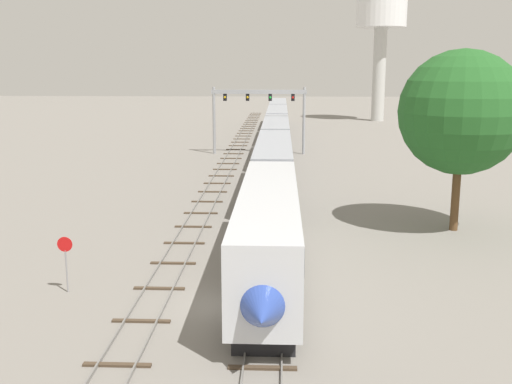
% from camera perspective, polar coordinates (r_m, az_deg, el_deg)
% --- Properties ---
extents(ground_plane, '(400.00, 400.00, 0.00)m').
position_cam_1_polar(ground_plane, '(29.02, -3.02, -10.69)').
color(ground_plane, gray).
extents(track_main, '(2.60, 200.00, 0.16)m').
position_cam_1_polar(track_main, '(87.39, 1.99, 4.56)').
color(track_main, slate).
rests_on(track_main, ground).
extents(track_near, '(2.60, 160.00, 0.16)m').
position_cam_1_polar(track_near, '(67.87, -2.81, 2.45)').
color(track_near, slate).
rests_on(track_near, ground).
extents(passenger_train, '(3.04, 103.16, 4.80)m').
position_cam_1_polar(passenger_train, '(72.41, 1.90, 5.08)').
color(passenger_train, silver).
rests_on(passenger_train, ground).
extents(signal_gantry, '(12.10, 0.49, 8.52)m').
position_cam_1_polar(signal_gantry, '(77.30, 0.27, 8.20)').
color(signal_gantry, '#999BA0').
rests_on(signal_gantry, ground).
extents(water_tower, '(10.18, 10.18, 25.41)m').
position_cam_1_polar(water_tower, '(127.89, 11.76, 15.61)').
color(water_tower, beige).
rests_on(water_tower, ground).
extents(stop_sign, '(0.76, 0.08, 2.88)m').
position_cam_1_polar(stop_sign, '(31.44, -17.56, -5.83)').
color(stop_sign, gray).
rests_on(stop_sign, ground).
extents(trackside_tree_left, '(8.32, 8.32, 12.26)m').
position_cam_1_polar(trackside_tree_left, '(42.60, 18.85, 7.13)').
color(trackside_tree_left, brown).
rests_on(trackside_tree_left, ground).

